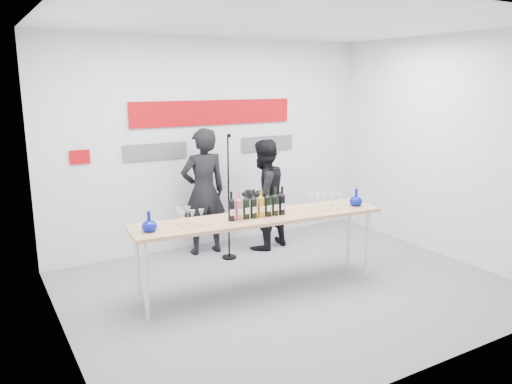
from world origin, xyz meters
TOP-DOWN VIEW (x-y plane):
  - ground at (0.00, 0.00)m, footprint 5.00×5.00m
  - back_wall at (0.00, 2.00)m, footprint 5.00×0.04m
  - signage at (-0.06, 1.97)m, footprint 3.38×0.02m
  - tasting_table at (-0.31, 0.15)m, footprint 3.00×0.87m
  - wine_bottles at (-0.37, 0.13)m, footprint 0.71×0.14m
  - decanter_left at (-1.60, 0.22)m, footprint 0.16×0.16m
  - decanter_right at (0.96, -0.02)m, footprint 0.16×0.16m
  - glasses_left at (-1.17, 0.21)m, footprint 0.26×0.24m
  - glasses_right at (0.54, 0.07)m, footprint 0.38×0.25m
  - presenter_left at (-0.35, 1.64)m, footprint 0.67×0.46m
  - presenter_right at (0.48, 1.40)m, footprint 0.90×0.78m
  - mic_stand at (-0.15, 1.26)m, footprint 0.20×0.20m

SIDE VIEW (x-z plane):
  - ground at x=0.00m, z-range 0.00..0.00m
  - mic_stand at x=-0.15m, z-range -0.34..1.39m
  - presenter_right at x=0.48m, z-range 0.00..1.59m
  - tasting_table at x=-0.31m, z-range 0.38..1.26m
  - presenter_left at x=-0.35m, z-range 0.00..1.77m
  - glasses_right at x=0.54m, z-range 0.89..1.07m
  - glasses_left at x=-1.17m, z-range 0.89..1.07m
  - decanter_left at x=-1.60m, z-range 0.89..1.10m
  - decanter_right at x=0.96m, z-range 0.89..1.10m
  - wine_bottles at x=-0.37m, z-range 0.89..1.22m
  - back_wall at x=0.00m, z-range 0.00..3.00m
  - signage at x=-0.06m, z-range 1.41..2.20m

